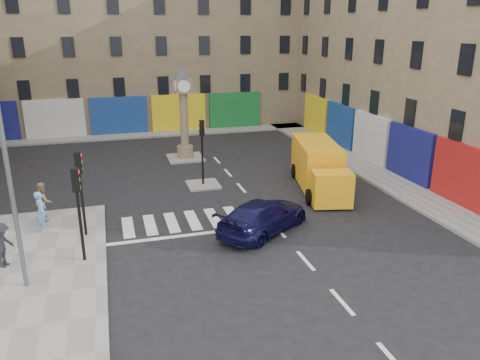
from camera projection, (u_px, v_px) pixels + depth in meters
name	position (u px, v px, depth m)	size (l,w,h in m)	color
ground	(287.00, 240.00, 20.13)	(120.00, 120.00, 0.00)	black
sidewalk_right	(353.00, 161.00, 31.52)	(2.60, 30.00, 0.15)	gray
sidewalk_far	(145.00, 134.00, 39.31)	(32.00, 2.40, 0.15)	gray
island_near	(203.00, 185.00, 26.88)	(1.80, 1.80, 0.12)	gray
island_far	(185.00, 158.00, 32.36)	(2.40, 2.40, 0.12)	gray
building_right	(448.00, 38.00, 30.69)	(10.00, 30.00, 16.00)	#90805E
building_far	(133.00, 29.00, 41.96)	(32.00, 10.00, 17.00)	#817156
traffic_light_left_near	(78.00, 200.00, 17.31)	(0.28, 0.22, 3.70)	black
traffic_light_left_far	(80.00, 180.00, 19.50)	(0.28, 0.22, 3.70)	black
traffic_light_island	(202.00, 142.00, 26.09)	(0.28, 0.22, 3.70)	black
lamp_post	(6.00, 157.00, 14.85)	(0.50, 0.25, 8.30)	#595B60
clock_pillar	(184.00, 108.00, 31.26)	(1.20, 1.20, 6.10)	#90805E
navy_sedan	(263.00, 216.00, 20.74)	(2.02, 4.97, 1.44)	black
yellow_van	(319.00, 167.00, 26.23)	(3.51, 7.10, 2.48)	#FFA715
pedestrian_blue	(41.00, 211.00, 20.48)	(0.65, 0.43, 1.79)	#629EE0
pedestrian_tan	(44.00, 201.00, 21.65)	(0.87, 0.68, 1.79)	#9F8662
pedestrian_dark	(2.00, 245.00, 17.34)	(1.12, 0.64, 1.73)	black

